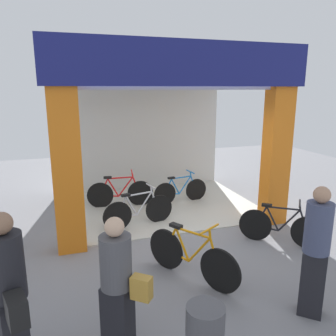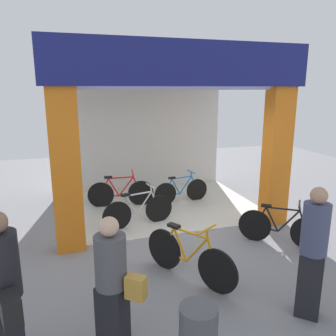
% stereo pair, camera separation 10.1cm
% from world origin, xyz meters
% --- Properties ---
extents(ground_plane, '(17.26, 17.26, 0.00)m').
position_xyz_m(ground_plane, '(0.00, 0.00, 0.00)').
color(ground_plane, gray).
rests_on(ground_plane, ground).
extents(shop_facade, '(4.83, 3.70, 3.61)m').
position_xyz_m(shop_facade, '(0.00, 1.61, 1.90)').
color(shop_facade, beige).
rests_on(shop_facade, ground).
extents(bicycle_inside_0, '(1.43, 0.39, 0.79)m').
position_xyz_m(bicycle_inside_0, '(0.63, 1.76, 0.32)').
color(bicycle_inside_0, black).
rests_on(bicycle_inside_0, ground).
extents(bicycle_inside_1, '(1.57, 0.43, 0.87)m').
position_xyz_m(bicycle_inside_1, '(-0.86, 1.94, 0.35)').
color(bicycle_inside_1, black).
rests_on(bicycle_inside_1, ground).
extents(bicycle_inside_2, '(1.52, 0.42, 0.84)m').
position_xyz_m(bicycle_inside_2, '(-0.71, 0.64, 0.34)').
color(bicycle_inside_2, black).
rests_on(bicycle_inside_2, ground).
extents(bicycle_parked_0, '(0.90, 1.43, 0.91)m').
position_xyz_m(bicycle_parked_0, '(-0.41, -1.53, 0.36)').
color(bicycle_parked_0, black).
rests_on(bicycle_parked_0, ground).
extents(bicycle_parked_1, '(1.20, 1.01, 0.84)m').
position_xyz_m(bicycle_parked_1, '(1.59, -0.96, 0.34)').
color(bicycle_parked_1, black).
rests_on(bicycle_parked_1, ground).
extents(pedestrian_0, '(0.57, 0.53, 1.56)m').
position_xyz_m(pedestrian_0, '(-1.68, -2.63, 0.80)').
color(pedestrian_0, black).
rests_on(pedestrian_0, ground).
extents(pedestrian_1, '(0.45, 0.45, 1.69)m').
position_xyz_m(pedestrian_1, '(0.73, -2.74, 0.86)').
color(pedestrian_1, black).
rests_on(pedestrian_1, ground).
extents(pedestrian_2, '(0.42, 0.67, 1.71)m').
position_xyz_m(pedestrian_2, '(-2.71, -2.57, 0.88)').
color(pedestrian_2, black).
rests_on(pedestrian_2, ground).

